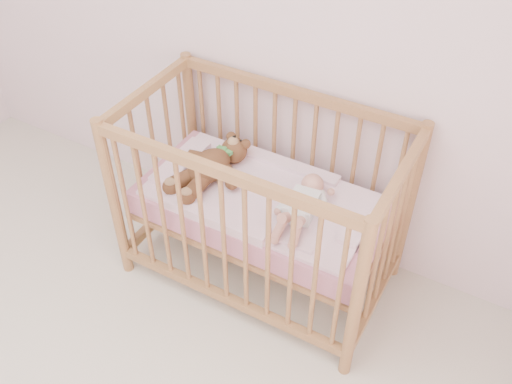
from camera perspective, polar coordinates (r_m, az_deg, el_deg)
The scene contains 5 objects.
crib at distance 2.86m, azimuth 0.49°, elevation -1.23°, with size 1.36×0.76×1.00m, color #B1874B, non-canonical shape.
mattress at distance 2.87m, azimuth 0.49°, elevation -1.45°, with size 1.22×0.62×0.13m, color pink.
blanket at distance 2.82m, azimuth 0.50°, elevation -0.33°, with size 1.10×0.58×0.06m, color #F8ABCC, non-canonical shape.
baby at distance 2.68m, azimuth 4.66°, elevation -1.00°, with size 0.24×0.50×0.12m, color white, non-canonical shape.
teddy_bear at distance 2.86m, azimuth -4.71°, elevation 2.58°, with size 0.38×0.55×0.15m, color brown, non-canonical shape.
Camera 1 is at (1.40, -0.24, 2.44)m, focal length 40.00 mm.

